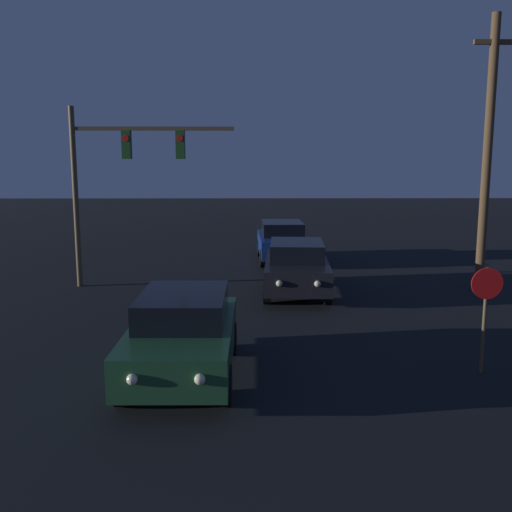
# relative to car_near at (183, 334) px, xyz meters

# --- Properties ---
(car_near) EXTENTS (2.00, 4.28, 1.63)m
(car_near) POSITION_rel_car_near_xyz_m (0.00, 0.00, 0.00)
(car_near) COLOR #1E4728
(car_near) RESTS_ON ground_plane
(car_mid) EXTENTS (2.16, 4.35, 1.63)m
(car_mid) POSITION_rel_car_near_xyz_m (2.75, 6.90, 0.00)
(car_mid) COLOR black
(car_mid) RESTS_ON ground_plane
(car_far) EXTENTS (2.05, 4.31, 1.63)m
(car_far) POSITION_rel_car_near_xyz_m (2.63, 12.71, 0.00)
(car_far) COLOR navy
(car_far) RESTS_ON ground_plane
(traffic_signal_mast) EXTENTS (5.26, 0.30, 5.85)m
(traffic_signal_mast) POSITION_rel_car_near_xyz_m (-3.00, 8.06, 3.08)
(traffic_signal_mast) COLOR brown
(traffic_signal_mast) RESTS_ON ground_plane
(stop_sign) EXTENTS (0.61, 0.07, 2.11)m
(stop_sign) POSITION_rel_car_near_xyz_m (5.88, 0.14, 0.59)
(stop_sign) COLOR brown
(stop_sign) RESTS_ON ground_plane
(utility_pole) EXTENTS (1.27, 0.28, 8.53)m
(utility_pole) POSITION_rel_car_near_xyz_m (8.72, 7.41, 3.53)
(utility_pole) COLOR brown
(utility_pole) RESTS_ON ground_plane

